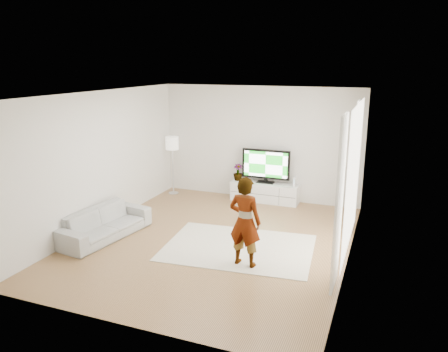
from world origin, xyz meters
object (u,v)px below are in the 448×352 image
at_px(television, 266,165).
at_px(sofa, 104,223).
at_px(media_console, 265,192).
at_px(rug, 239,247).
at_px(player, 245,222).
at_px(floor_lamp, 172,146).

xyz_separation_m(television, sofa, (-2.30, -3.38, -0.63)).
bearing_deg(media_console, rug, -83.56).
xyz_separation_m(television, player, (0.65, -3.56, -0.14)).
bearing_deg(sofa, media_console, -25.94).
relative_size(rug, floor_lamp, 1.80).
relative_size(sofa, floor_lamp, 1.31).
distance_m(player, sofa, 3.01).
height_order(rug, floor_lamp, floor_lamp).
bearing_deg(player, media_console, -72.92).
bearing_deg(player, rug, -56.07).
bearing_deg(television, rug, -83.63).
bearing_deg(media_console, player, -79.50).
xyz_separation_m(media_console, floor_lamp, (-2.43, -0.21, 1.04)).
bearing_deg(rug, sofa, -170.11).
distance_m(television, sofa, 4.14).
bearing_deg(television, media_console, -90.00).
bearing_deg(television, player, -79.58).
distance_m(player, floor_lamp, 4.55).
height_order(player, floor_lamp, player).
distance_m(television, rug, 3.08).
height_order(player, sofa, player).
relative_size(television, player, 0.77).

